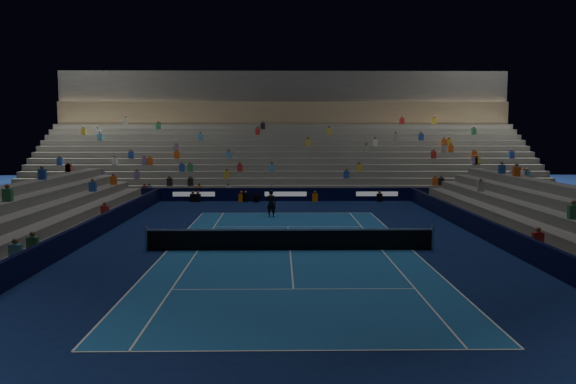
# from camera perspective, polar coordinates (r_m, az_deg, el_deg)

# --- Properties ---
(ground) EXTENTS (90.00, 90.00, 0.00)m
(ground) POSITION_cam_1_polar(r_m,az_deg,el_deg) (25.91, 0.20, -5.79)
(ground) COLOR #0B1947
(ground) RESTS_ON ground
(court_surface) EXTENTS (10.97, 23.77, 0.01)m
(court_surface) POSITION_cam_1_polar(r_m,az_deg,el_deg) (25.91, 0.20, -5.78)
(court_surface) COLOR #1B5696
(court_surface) RESTS_ON ground
(sponsor_barrier_far) EXTENTS (44.00, 0.25, 1.00)m
(sponsor_barrier_far) POSITION_cam_1_polar(r_m,az_deg,el_deg) (44.13, -0.24, -0.24)
(sponsor_barrier_far) COLOR black
(sponsor_barrier_far) RESTS_ON ground
(sponsor_barrier_east) EXTENTS (0.25, 37.00, 1.00)m
(sponsor_barrier_east) POSITION_cam_1_polar(r_m,az_deg,el_deg) (27.74, 20.72, -4.35)
(sponsor_barrier_east) COLOR black
(sponsor_barrier_east) RESTS_ON ground
(sponsor_barrier_west) EXTENTS (0.25, 37.00, 1.00)m
(sponsor_barrier_west) POSITION_cam_1_polar(r_m,az_deg,el_deg) (27.41, -20.58, -4.47)
(sponsor_barrier_west) COLOR black
(sponsor_barrier_west) RESTS_ON ground
(grandstand_main) EXTENTS (44.00, 15.20, 11.20)m
(grandstand_main) POSITION_cam_1_polar(r_m,az_deg,el_deg) (53.30, -0.35, 3.94)
(grandstand_main) COLOR slate
(grandstand_main) RESTS_ON ground
(tennis_net) EXTENTS (12.90, 0.10, 1.10)m
(tennis_net) POSITION_cam_1_polar(r_m,az_deg,el_deg) (25.82, 0.20, -4.70)
(tennis_net) COLOR #B2B2B7
(tennis_net) RESTS_ON ground
(tennis_player) EXTENTS (0.71, 0.57, 1.71)m
(tennis_player) POSITION_cam_1_polar(r_m,az_deg,el_deg) (35.79, -1.67, -1.14)
(tennis_player) COLOR black
(tennis_player) RESTS_ON ground
(broadcast_camera) EXTENTS (0.53, 0.95, 0.61)m
(broadcast_camera) POSITION_cam_1_polar(r_m,az_deg,el_deg) (43.62, -3.13, -0.57)
(broadcast_camera) COLOR black
(broadcast_camera) RESTS_ON ground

